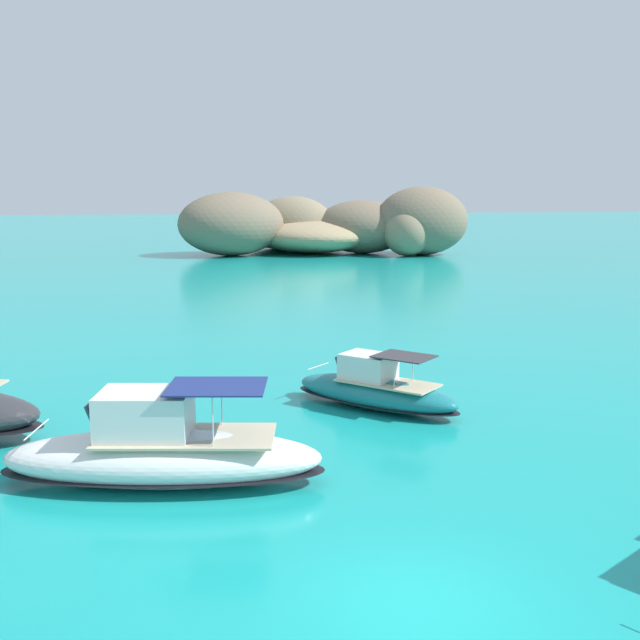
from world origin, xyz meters
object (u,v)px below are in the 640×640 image
motorboat_white (161,453)px  motorboat_teal (375,390)px  islet_large (279,229)px  islet_small (396,225)px

motorboat_white → motorboat_teal: size_ratio=1.46×
motorboat_white → islet_large: bearing=81.9°
motorboat_white → islet_small: bearing=70.8°
islet_large → motorboat_teal: bearing=-92.7°
islet_large → motorboat_teal: 63.22m
islet_large → motorboat_white: (-9.86, -68.98, -1.88)m
islet_large → islet_small: bearing=-19.2°
islet_large → islet_small: islet_small is taller
islet_small → motorboat_white: 68.44m
motorboat_white → motorboat_teal: (6.87, 5.87, -0.19)m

